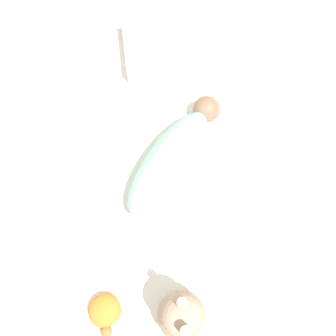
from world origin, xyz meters
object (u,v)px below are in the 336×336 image
object	(u,v)px
pillow	(164,42)
turtle_plush	(105,312)
swaddled_baby	(172,157)
bunny_plush	(182,315)

from	to	relation	value
pillow	turtle_plush	bearing A→B (deg)	-17.29
swaddled_baby	bunny_plush	distance (m)	0.58
turtle_plush	pillow	bearing A→B (deg)	162.71
swaddled_baby	turtle_plush	world-z (taller)	swaddled_baby
pillow	bunny_plush	world-z (taller)	bunny_plush
pillow	turtle_plush	world-z (taller)	pillow
swaddled_baby	pillow	world-z (taller)	swaddled_baby
bunny_plush	pillow	bearing A→B (deg)	176.23
pillow	bunny_plush	xyz separation A→B (m)	(1.14, -0.08, 0.08)
swaddled_baby	turtle_plush	bearing A→B (deg)	-169.44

